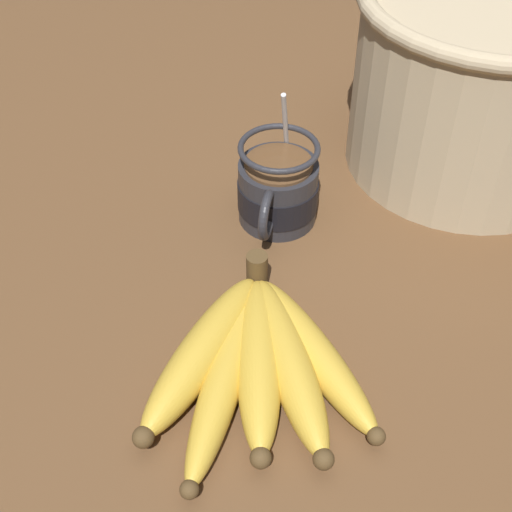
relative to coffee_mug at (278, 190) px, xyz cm
name	(u,v)px	position (x,y,z in cm)	size (l,w,h in cm)	color
table	(301,266)	(5.24, 3.61, -4.98)	(117.20, 117.20, 2.59)	brown
coffee_mug	(278,190)	(0.00, 0.00, 0.00)	(13.31, 8.26, 13.88)	#28282D
banana_bunch	(256,360)	(19.95, 2.47, -1.89)	(23.61, 20.22, 4.18)	#4C381E
woven_basket	(479,78)	(-14.89, 18.30, 6.71)	(27.52, 27.52, 19.88)	tan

